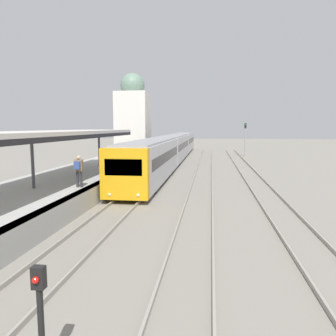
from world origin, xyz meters
name	(u,v)px	position (x,y,z in m)	size (l,w,h in m)	color
platform_canopy	(32,134)	(-4.37, 16.56, 3.80)	(4.00, 25.01, 2.90)	beige
person_on_platform	(79,169)	(-2.21, 17.11, 2.01)	(0.40, 0.40, 1.66)	#2D2D33
train_near	(173,147)	(0.00, 40.52, 1.75)	(2.62, 45.63, 3.15)	gold
signal_post_near	(40,314)	(1.95, 5.58, 1.24)	(0.20, 0.21, 2.02)	black
signal_mast_far	(245,135)	(9.32, 48.43, 2.97)	(0.28, 0.29, 4.68)	gray
distant_domed_building	(133,118)	(-6.12, 45.41, 5.38)	(4.29, 4.29, 11.39)	silver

